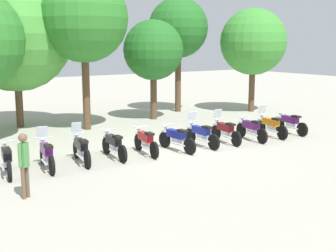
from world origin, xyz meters
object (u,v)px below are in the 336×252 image
(motorcycle_3, at_px, (114,145))
(motorcycle_7, at_px, (225,131))
(motorcycle_8, at_px, (251,129))
(motorcycle_9, at_px, (271,125))
(tree_2, at_px, (15,34))
(motorcycle_2, at_px, (81,149))
(motorcycle_6, at_px, (201,134))
(tree_6, at_px, (253,42))
(motorcycle_10, at_px, (290,123))
(tree_4, at_px, (153,50))
(tree_3, at_px, (84,19))
(motorcycle_0, at_px, (7,159))
(motorcycle_5, at_px, (176,138))
(tree_5, at_px, (178,28))
(motorcycle_4, at_px, (146,141))
(person_0, at_px, (24,160))
(motorcycle_1, at_px, (46,154))

(motorcycle_3, bearing_deg, motorcycle_7, -88.51)
(motorcycle_8, height_order, motorcycle_9, motorcycle_9)
(tree_2, bearing_deg, motorcycle_3, -82.52)
(motorcycle_2, height_order, motorcycle_6, same)
(tree_6, bearing_deg, motorcycle_10, -119.03)
(motorcycle_8, distance_m, tree_4, 7.84)
(motorcycle_3, height_order, tree_3, tree_3)
(motorcycle_6, bearing_deg, motorcycle_0, 87.76)
(motorcycle_5, relative_size, tree_5, 0.32)
(motorcycle_7, distance_m, tree_3, 8.55)
(tree_3, bearing_deg, tree_2, 136.94)
(motorcycle_6, bearing_deg, tree_4, -16.55)
(motorcycle_6, bearing_deg, tree_3, 20.66)
(motorcycle_3, xyz_separation_m, tree_2, (-1.08, 8.21, 4.08))
(motorcycle_0, distance_m, tree_5, 15.57)
(motorcycle_6, distance_m, motorcycle_8, 2.57)
(motorcycle_5, bearing_deg, tree_5, -39.88)
(motorcycle_8, bearing_deg, tree_3, 46.07)
(motorcycle_6, relative_size, tree_6, 0.35)
(motorcycle_9, distance_m, tree_5, 9.78)
(motorcycle_10, height_order, tree_3, tree_3)
(motorcycle_0, height_order, tree_6, tree_6)
(motorcycle_3, xyz_separation_m, tree_6, (12.38, 5.75, 3.72))
(tree_6, bearing_deg, tree_4, 172.53)
(motorcycle_4, bearing_deg, motorcycle_0, 96.67)
(motorcycle_6, bearing_deg, motorcycle_7, -90.87)
(motorcycle_8, bearing_deg, tree_2, 48.83)
(motorcycle_3, bearing_deg, motorcycle_4, -91.59)
(motorcycle_9, xyz_separation_m, tree_6, (4.70, 6.16, 3.71))
(motorcycle_8, xyz_separation_m, tree_6, (5.98, 6.24, 3.72))
(motorcycle_4, relative_size, tree_4, 0.40)
(motorcycle_2, bearing_deg, tree_2, 7.38)
(motorcycle_8, bearing_deg, motorcycle_5, 96.01)
(motorcycle_3, bearing_deg, person_0, 127.84)
(motorcycle_3, bearing_deg, motorcycle_6, -89.39)
(motorcycle_2, distance_m, motorcycle_4, 2.56)
(motorcycle_0, distance_m, tree_6, 17.61)
(motorcycle_2, bearing_deg, tree_5, -41.43)
(motorcycle_7, xyz_separation_m, tree_3, (-3.63, 6.08, 4.79))
(motorcycle_2, relative_size, tree_4, 0.40)
(motorcycle_3, relative_size, tree_4, 0.40)
(motorcycle_2, bearing_deg, person_0, 142.72)
(motorcycle_4, height_order, motorcycle_10, same)
(motorcycle_0, distance_m, motorcycle_6, 7.68)
(tree_2, bearing_deg, tree_3, -43.06)
(tree_2, relative_size, tree_4, 1.36)
(motorcycle_10, distance_m, tree_3, 10.84)
(motorcycle_1, relative_size, tree_5, 0.32)
(tree_2, xyz_separation_m, tree_5, (9.65, 0.01, 0.45))
(motorcycle_5, bearing_deg, motorcycle_0, 82.34)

